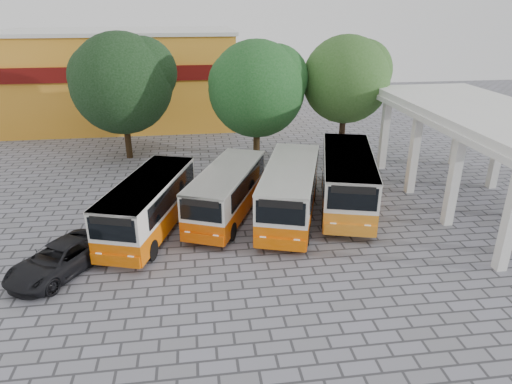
{
  "coord_description": "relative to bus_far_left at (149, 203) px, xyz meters",
  "views": [
    {
      "loc": [
        -4.7,
        -17.63,
        10.5
      ],
      "look_at": [
        -1.74,
        3.8,
        1.5
      ],
      "focal_mm": 32.0,
      "sensor_mm": 36.0,
      "label": 1
    }
  ],
  "objects": [
    {
      "name": "tree_left",
      "position": [
        -2.35,
        12.26,
        4.01
      ],
      "size": [
        7.29,
        6.95,
        8.83
      ],
      "color": "#312111",
      "rests_on": "ground"
    },
    {
      "name": "ground",
      "position": [
        7.07,
        -2.93,
        -1.58
      ],
      "size": [
        90.0,
        90.0,
        0.0
      ],
      "primitive_type": "plane",
      "color": "slate",
      "rests_on": "ground"
    },
    {
      "name": "tree_middle",
      "position": [
        6.71,
        9.97,
        3.79
      ],
      "size": [
        6.78,
        6.45,
        8.38
      ],
      "color": "#3A2914",
      "rests_on": "ground"
    },
    {
      "name": "terminal_shelter",
      "position": [
        17.57,
        1.07,
        3.34
      ],
      "size": [
        6.8,
        15.8,
        5.4
      ],
      "color": "silver",
      "rests_on": "ground"
    },
    {
      "name": "shophouse_block",
      "position": [
        -3.93,
        23.05,
        2.59
      ],
      "size": [
        20.4,
        10.4,
        8.3
      ],
      "color": "orange",
      "rests_on": "ground"
    },
    {
      "name": "bus_far_left",
      "position": [
        0.0,
        0.0,
        0.0
      ],
      "size": [
        4.49,
        8.04,
        2.72
      ],
      "rotation": [
        0.0,
        0.0,
        -0.31
      ],
      "color": "#D85800",
      "rests_on": "ground"
    },
    {
      "name": "bus_centre_left",
      "position": [
        3.85,
        1.22,
        -0.05
      ],
      "size": [
        4.86,
        7.85,
        2.64
      ],
      "rotation": [
        0.0,
        0.0,
        -0.4
      ],
      "color": "#D14D00",
      "rests_on": "ground"
    },
    {
      "name": "tree_right",
      "position": [
        12.96,
        10.3,
        4.22
      ],
      "size": [
        6.29,
        5.99,
        8.6
      ],
      "color": "#342317",
      "rests_on": "ground"
    },
    {
      "name": "parked_car",
      "position": [
        -3.5,
        -3.17,
        -0.93
      ],
      "size": [
        4.32,
        5.07,
        1.29
      ],
      "primitive_type": "imported",
      "rotation": [
        0.0,
        0.0,
        -0.57
      ],
      "color": "black",
      "rests_on": "ground"
    },
    {
      "name": "bus_centre_right",
      "position": [
        7.05,
        0.58,
        0.1
      ],
      "size": [
        4.78,
        8.54,
        2.89
      ],
      "rotation": [
        0.0,
        0.0,
        -0.31
      ],
      "color": "#E45D00",
      "rests_on": "ground"
    },
    {
      "name": "bus_far_right",
      "position": [
        10.42,
        1.63,
        0.18
      ],
      "size": [
        4.71,
        8.92,
        3.04
      ],
      "rotation": [
        0.0,
        0.0,
        -0.27
      ],
      "color": "orange",
      "rests_on": "ground"
    }
  ]
}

